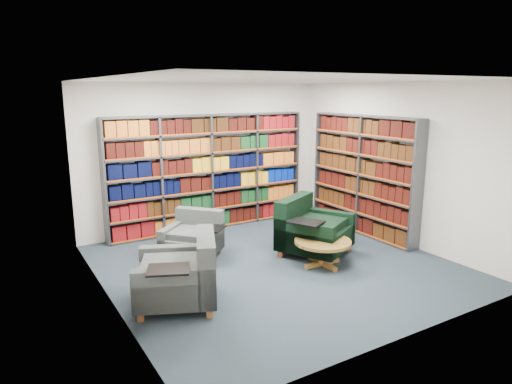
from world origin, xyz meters
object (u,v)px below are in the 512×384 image
chair_teal_front (184,277)px  chair_teal_left (194,239)px  coffee_table (323,245)px  chair_green_right (310,231)px

chair_teal_front → chair_teal_left: bearing=62.2°
chair_teal_front → coffee_table: chair_teal_front is taller
chair_green_right → chair_teal_front: bearing=-165.2°
chair_green_right → chair_teal_front: 2.59m
chair_teal_left → chair_green_right: 1.90m
chair_teal_front → coffee_table: (2.32, 0.10, -0.03)m
chair_teal_left → coffee_table: chair_teal_left is taller
chair_teal_left → chair_teal_front: size_ratio=0.87×
chair_green_right → coffee_table: bearing=-107.7°
chair_teal_front → coffee_table: 2.32m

